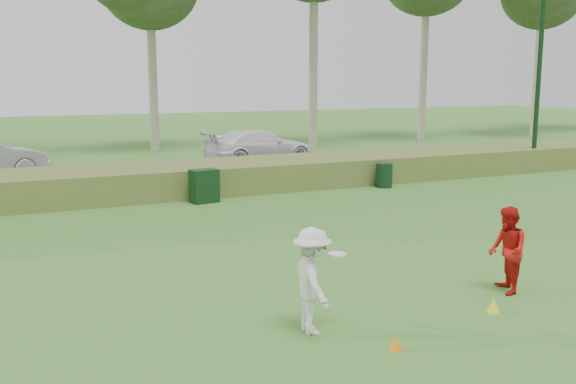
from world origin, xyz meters
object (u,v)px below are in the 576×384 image
trash_bin (384,175)px  lamp_post (542,27)px  cone_yellow (494,305)px  car_right (259,146)px  utility_cabinet (204,186)px  player_white (312,281)px  player_red (507,250)px  cone_orange (396,343)px

trash_bin → lamp_post: bearing=6.5°
cone_yellow → car_right: car_right is taller
trash_bin → utility_cabinet: bearing=-179.5°
car_right → player_white: bearing=154.6°
utility_cabinet → trash_bin: bearing=-9.3°
player_white → car_right: player_white is taller
player_white → lamp_post: bearing=-47.4°
utility_cabinet → car_right: 8.96m
cone_yellow → car_right: size_ratio=0.05×
car_right → lamp_post: bearing=-131.5°
cone_yellow → utility_cabinet: (-1.38, 10.65, 0.38)m
player_red → trash_bin: (4.10, 10.04, -0.34)m
cone_orange → utility_cabinet: (0.84, 11.21, 0.39)m
lamp_post → player_red: bearing=-137.0°
cone_orange → car_right: (5.69, 18.74, 0.66)m
utility_cabinet → car_right: bearing=47.5°
cone_orange → trash_bin: trash_bin is taller
lamp_post → car_right: bearing=143.9°
lamp_post → cone_yellow: bearing=-137.3°
trash_bin → cone_yellow: bearing=-114.9°
player_red → utility_cabinet: (-2.23, 9.99, -0.25)m
utility_cabinet → cone_orange: bearing=-104.0°
lamp_post → cone_orange: lamp_post is taller
cone_orange → player_white: bearing=125.7°
lamp_post → player_red: (-11.69, -10.90, -4.84)m
lamp_post → cone_yellow: 17.91m
player_red → cone_yellow: bearing=-27.8°
cone_orange → car_right: bearing=73.1°
player_white → cone_yellow: size_ratio=6.81×
lamp_post → player_white: lamp_post is taller
cone_orange → utility_cabinet: utility_cabinet is taller
player_red → cone_orange: player_red is taller
lamp_post → car_right: lamp_post is taller
player_white → cone_orange: player_white is taller
utility_cabinet → trash_bin: 6.34m
lamp_post → trash_bin: size_ratio=9.92×
cone_orange → cone_yellow: cone_yellow is taller
utility_cabinet → trash_bin: (6.34, 0.05, -0.08)m
utility_cabinet → car_right: car_right is taller
cone_orange → trash_bin: bearing=57.5°
player_red → cone_yellow: player_red is taller
player_red → car_right: (2.62, 17.52, 0.01)m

